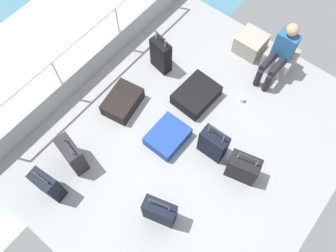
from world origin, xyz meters
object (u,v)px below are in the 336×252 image
(cargo_crate_1, at_px, (279,60))
(suitcase_1, at_px, (123,102))
(suitcase_7, at_px, (72,155))
(paper_cup, at_px, (242,99))
(cargo_crate_0, at_px, (251,43))
(suitcase_6, at_px, (213,144))
(suitcase_0, at_px, (168,136))
(suitcase_4, at_px, (243,168))
(suitcase_8, at_px, (160,212))
(suitcase_3, at_px, (196,95))
(passenger_seated, at_px, (280,53))
(suitcase_5, at_px, (48,185))
(suitcase_2, at_px, (161,55))

(cargo_crate_1, xyz_separation_m, suitcase_1, (-1.62, -2.35, -0.08))
(suitcase_7, xyz_separation_m, paper_cup, (1.42, 2.58, -0.25))
(cargo_crate_0, relative_size, suitcase_6, 0.67)
(suitcase_0, height_order, suitcase_4, suitcase_4)
(suitcase_7, relative_size, suitcase_8, 1.02)
(suitcase_3, xyz_separation_m, suitcase_6, (0.78, -0.63, 0.16))
(passenger_seated, height_order, paper_cup, passenger_seated)
(suitcase_5, distance_m, suitcase_7, 0.56)
(suitcase_2, height_order, suitcase_7, suitcase_2)
(suitcase_2, xyz_separation_m, suitcase_3, (0.90, -0.15, -0.21))
(suitcase_5, bearing_deg, cargo_crate_0, 78.66)
(passenger_seated, bearing_deg, suitcase_4, -72.48)
(cargo_crate_1, bearing_deg, cargo_crate_0, 178.72)
(suitcase_3, relative_size, suitcase_4, 1.07)
(cargo_crate_1, distance_m, suitcase_4, 2.21)
(suitcase_1, relative_size, suitcase_5, 0.99)
(passenger_seated, distance_m, suitcase_7, 3.72)
(suitcase_3, distance_m, paper_cup, 0.80)
(suitcase_1, xyz_separation_m, suitcase_6, (1.67, 0.26, 0.15))
(suitcase_8, bearing_deg, suitcase_2, 129.03)
(passenger_seated, bearing_deg, suitcase_6, -88.69)
(cargo_crate_0, distance_m, suitcase_6, 2.20)
(suitcase_4, height_order, suitcase_6, suitcase_6)
(suitcase_2, height_order, suitcase_8, suitcase_2)
(suitcase_0, height_order, suitcase_7, suitcase_7)
(suitcase_3, bearing_deg, passenger_seated, 59.89)
(suitcase_6, bearing_deg, cargo_crate_1, 91.19)
(suitcase_4, distance_m, suitcase_5, 2.87)
(suitcase_0, xyz_separation_m, suitcase_5, (-0.80, -1.76, 0.20))
(suitcase_2, bearing_deg, suitcase_0, -46.51)
(suitcase_1, bearing_deg, paper_cup, 41.35)
(cargo_crate_0, distance_m, suitcase_4, 2.46)
(suitcase_1, bearing_deg, suitcase_7, -84.53)
(suitcase_5, xyz_separation_m, suitcase_7, (-0.07, 0.55, -0.00))
(suitcase_3, relative_size, suitcase_6, 0.98)
(suitcase_1, bearing_deg, suitcase_0, -1.14)
(cargo_crate_1, height_order, suitcase_1, cargo_crate_1)
(suitcase_2, bearing_deg, suitcase_3, -9.22)
(suitcase_1, height_order, suitcase_6, suitcase_6)
(suitcase_6, height_order, suitcase_7, suitcase_7)
(suitcase_5, bearing_deg, suitcase_2, 94.02)
(suitcase_3, height_order, suitcase_7, suitcase_7)
(suitcase_4, bearing_deg, suitcase_1, -174.17)
(passenger_seated, relative_size, suitcase_7, 1.37)
(cargo_crate_1, distance_m, suitcase_0, 2.45)
(suitcase_4, distance_m, suitcase_8, 1.40)
(suitcase_2, distance_m, suitcase_5, 2.82)
(suitcase_0, bearing_deg, suitcase_2, 133.49)
(suitcase_1, height_order, suitcase_5, suitcase_5)
(suitcase_2, bearing_deg, cargo_crate_0, 52.19)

